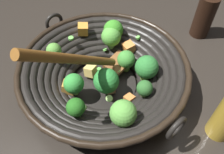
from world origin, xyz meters
The scene contains 3 objects.
ground_plane centered at (0.00, 0.00, 0.00)m, with size 4.00×4.00×0.00m, color #28231E.
wok centered at (0.00, 0.00, 0.06)m, with size 0.40×0.40×0.26m.
soy_sauce_bottle centered at (0.32, 0.15, 0.07)m, with size 0.05×0.05×0.17m.
Camera 1 is at (-0.05, -0.35, 0.47)m, focal length 36.76 mm.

